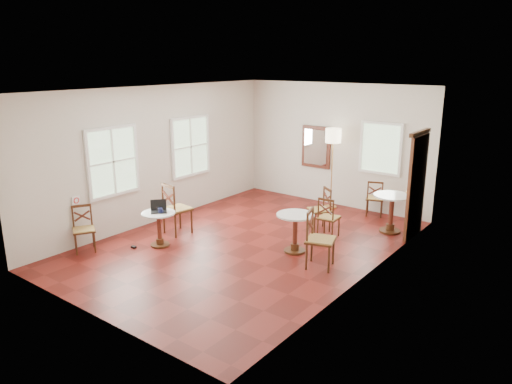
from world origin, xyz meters
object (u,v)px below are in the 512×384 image
cafe_table_near (159,225)px  cafe_table_mid (295,229)px  chair_back_a (375,198)px  navy_mug (160,211)px  mouse (160,212)px  floor_lamp (333,141)px  cafe_table_back (391,209)px  chair_back_b (320,209)px  chair_mid_b (319,239)px  water_glass (158,210)px  chair_near_a (176,209)px  chair_near_b (84,229)px  chair_mid_a (328,217)px  power_adapter (134,247)px  laptop (159,209)px

cafe_table_near → cafe_table_mid: size_ratio=0.91×
chair_back_a → navy_mug: bearing=40.3°
mouse → navy_mug: 0.06m
navy_mug → floor_lamp: bearing=72.2°
cafe_table_back → chair_back_b: bearing=-147.9°
cafe_table_mid → chair_mid_b: size_ratio=0.72×
cafe_table_back → water_glass: (-3.29, -3.48, 0.24)m
chair_near_a → chair_near_b: chair_near_a is taller
chair_mid_a → power_adapter: chair_mid_a is taller
mouse → chair_mid_b: bearing=4.4°
water_glass → chair_back_a: bearing=59.3°
cafe_table_mid → chair_near_a: size_ratio=0.69×
floor_lamp → chair_back_b: bearing=-69.0°
floor_lamp → navy_mug: (-1.37, -4.26, -0.92)m
cafe_table_mid → chair_back_a: (0.28, 2.98, -0.04)m
cafe_table_mid → power_adapter: (-2.58, -1.74, -0.44)m
cafe_table_mid → chair_mid_a: chair_mid_a is taller
cafe_table_near → cafe_table_back: (3.29, 3.48, 0.08)m
chair_mid_b → power_adapter: bearing=95.7°
chair_near_b → power_adapter: bearing=-15.6°
chair_near_a → chair_back_b: (2.28, 2.01, -0.09)m
cafe_table_back → chair_near_b: chair_near_b is taller
mouse → chair_mid_a: bearing=31.1°
cafe_table_mid → cafe_table_back: bearing=64.7°
chair_near_a → navy_mug: size_ratio=8.45×
water_glass → power_adapter: size_ratio=1.12×
chair_near_b → chair_mid_a: (3.34, 3.43, -0.01)m
chair_back_a → floor_lamp: bearing=-16.7°
cafe_table_mid → chair_mid_a: bearing=83.7°
cafe_table_near → navy_mug: navy_mug is taller
cafe_table_back → water_glass: size_ratio=7.11×
cafe_table_mid → navy_mug: bearing=-148.7°
chair_mid_b → power_adapter: chair_mid_b is taller
cafe_table_mid → cafe_table_back: (1.01, 2.14, 0.04)m
cafe_table_mid → chair_mid_b: 0.78m
chair_near_b → floor_lamp: size_ratio=0.45×
laptop → power_adapter: bearing=-169.5°
chair_near_b → water_glass: size_ratio=7.63×
chair_mid_a → floor_lamp: floor_lamp is taller
chair_back_b → chair_mid_a: bearing=-3.4°
cafe_table_back → chair_mid_a: 1.41m
chair_near_b → chair_mid_b: size_ratio=0.84×
chair_mid_a → navy_mug: size_ratio=6.65×
chair_back_a → laptop: 5.00m
cafe_table_near → chair_back_a: bearing=59.4°
chair_back_a → cafe_table_mid: bearing=64.9°
power_adapter → floor_lamp: bearing=69.5°
mouse → cafe_table_near: bearing=-154.1°
floor_lamp → power_adapter: 5.24m
cafe_table_near → laptop: 0.32m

